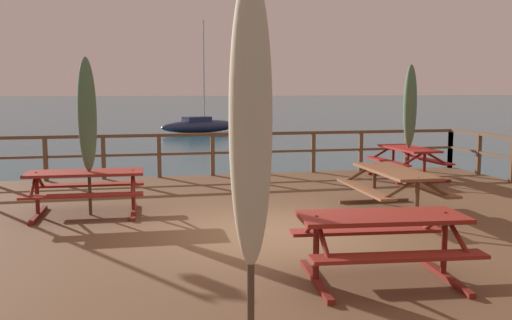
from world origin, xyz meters
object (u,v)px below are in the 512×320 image
object	(u,v)px
picnic_table_mid_left	(381,233)
patio_umbrella_tall_front	(87,115)
patio_umbrella_tall_back_right	(410,106)
sailboat_distant	(200,125)
patio_umbrella_tall_back_left	(251,123)
picnic_table_front_left	(394,181)
picnic_table_mid_centre	(86,183)
picnic_table_back_right	(408,156)

from	to	relation	value
picnic_table_mid_left	patio_umbrella_tall_front	bearing A→B (deg)	128.61
patio_umbrella_tall_back_right	sailboat_distant	distance (m)	27.01
patio_umbrella_tall_back_right	patio_umbrella_tall_back_left	xyz separation A→B (m)	(-5.82, -8.71, 0.16)
patio_umbrella_tall_back_right	picnic_table_front_left	bearing A→B (deg)	-120.86
picnic_table_front_left	picnic_table_mid_left	bearing A→B (deg)	-118.20
patio_umbrella_tall_front	sailboat_distant	size ratio (longest dim) A/B	0.35
picnic_table_mid_centre	patio_umbrella_tall_front	bearing A→B (deg)	-12.94
picnic_table_mid_left	patio_umbrella_tall_back_left	size ratio (longest dim) A/B	0.66
picnic_table_back_right	patio_umbrella_tall_front	distance (m)	7.92
picnic_table_back_right	picnic_table_front_left	bearing A→B (deg)	-120.74
patio_umbrella_tall_back_right	patio_umbrella_tall_front	bearing A→B (deg)	-160.70
patio_umbrella_tall_back_right	patio_umbrella_tall_front	xyz separation A→B (m)	(-7.37, -2.58, -0.04)
picnic_table_front_left	patio_umbrella_tall_front	distance (m)	5.47
picnic_table_mid_centre	patio_umbrella_tall_back_left	distance (m)	6.50
picnic_table_mid_left	patio_umbrella_tall_back_right	distance (m)	8.03
picnic_table_back_right	patio_umbrella_tall_back_right	xyz separation A→B (m)	(-0.01, -0.03, 1.21)
patio_umbrella_tall_back_left	patio_umbrella_tall_front	bearing A→B (deg)	104.16
picnic_table_back_right	patio_umbrella_tall_back_left	xyz separation A→B (m)	(-5.83, -8.75, 1.37)
picnic_table_front_left	patio_umbrella_tall_back_left	xyz separation A→B (m)	(-3.71, -5.18, 1.36)
picnic_table_mid_left	patio_umbrella_tall_back_left	xyz separation A→B (m)	(-1.90, -1.81, 1.37)
sailboat_distant	picnic_table_mid_centre	bearing A→B (deg)	-100.88
patio_umbrella_tall_back_right	patio_umbrella_tall_back_left	bearing A→B (deg)	-123.75
picnic_table_front_left	picnic_table_mid_centre	bearing A→B (deg)	169.69
picnic_table_mid_left	sailboat_distant	xyz separation A→B (m)	(2.14, 33.78, -0.83)
patio_umbrella_tall_back_left	picnic_table_mid_centre	bearing A→B (deg)	104.72
picnic_table_mid_centre	picnic_table_mid_left	distance (m)	5.59
patio_umbrella_tall_back_right	picnic_table_back_right	bearing A→B (deg)	74.35
picnic_table_back_right	sailboat_distant	distance (m)	26.92
picnic_table_back_right	picnic_table_mid_centre	size ratio (longest dim) A/B	0.95
patio_umbrella_tall_back_left	sailboat_distant	distance (m)	35.89
picnic_table_back_right	patio_umbrella_tall_back_right	size ratio (longest dim) A/B	0.69
patio_umbrella_tall_back_left	patio_umbrella_tall_back_right	bearing A→B (deg)	56.25
picnic_table_mid_left	patio_umbrella_tall_front	world-z (taller)	patio_umbrella_tall_front
picnic_table_mid_left	picnic_table_front_left	bearing A→B (deg)	61.80
picnic_table_back_right	picnic_table_mid_centre	xyz separation A→B (m)	(-7.45, -2.60, 0.00)
picnic_table_front_left	sailboat_distant	bearing A→B (deg)	89.37
picnic_table_back_right	patio_umbrella_tall_front	world-z (taller)	patio_umbrella_tall_front
picnic_table_front_left	patio_umbrella_tall_front	world-z (taller)	patio_umbrella_tall_front
picnic_table_mid_left	patio_umbrella_tall_back_right	xyz separation A→B (m)	(3.92, 6.90, 1.21)
patio_umbrella_tall_back_right	patio_umbrella_tall_front	world-z (taller)	patio_umbrella_tall_back_right
picnic_table_mid_centre	patio_umbrella_tall_back_left	xyz separation A→B (m)	(1.62, -6.15, 1.37)
picnic_table_back_right	picnic_table_front_left	world-z (taller)	same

